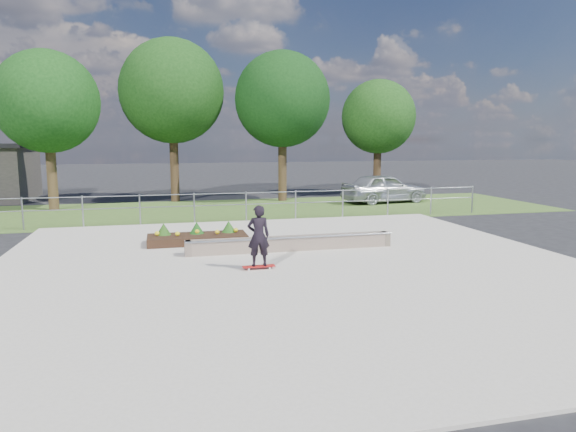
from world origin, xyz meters
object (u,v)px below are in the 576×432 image
at_px(grind_ledge, 291,243).
at_px(skateboarder, 259,236).
at_px(planter_bed, 197,237).
at_px(parked_car, 384,188).

height_order(grind_ledge, skateboarder, skateboarder).
relative_size(grind_ledge, planter_bed, 2.00).
distance_m(planter_bed, skateboarder, 3.94).
xyz_separation_m(planter_bed, parked_car, (10.02, 8.40, 0.51)).
relative_size(planter_bed, parked_car, 0.68).
xyz_separation_m(grind_ledge, skateboarder, (-1.31, -1.92, 0.62)).
height_order(planter_bed, parked_car, parked_car).
distance_m(grind_ledge, parked_car, 12.63).
height_order(planter_bed, skateboarder, skateboarder).
bearing_deg(skateboarder, parked_car, 53.96).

